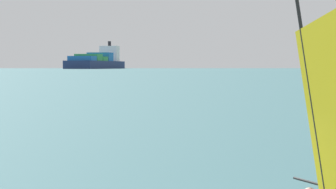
% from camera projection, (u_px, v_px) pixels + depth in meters
% --- Properties ---
extents(cargo_ship, '(46.53, 157.25, 34.72)m').
position_uv_depth(cargo_ship, '(97.00, 62.00, 830.52)').
color(cargo_ship, navy).
rests_on(cargo_ship, ground_plane).
extents(distant_headland, '(676.48, 388.78, 54.12)m').
position_uv_depth(distant_headland, '(243.00, 56.00, 1614.91)').
color(distant_headland, '#756B56').
rests_on(distant_headland, ground_plane).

